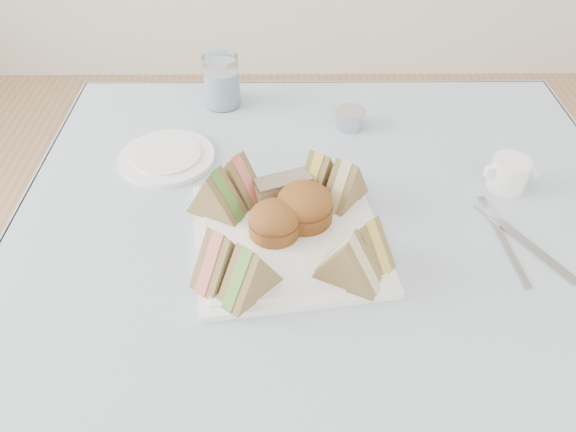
{
  "coord_description": "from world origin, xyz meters",
  "views": [
    {
      "loc": [
        -0.07,
        -0.62,
        1.35
      ],
      "look_at": [
        -0.07,
        0.0,
        0.8
      ],
      "focal_mm": 35.0,
      "sensor_mm": 36.0,
      "label": 1
    }
  ],
  "objects_px": {
    "water_glass": "(222,81)",
    "creamer_jug": "(509,174)",
    "table": "(321,378)",
    "serving_plate": "(288,237)"
  },
  "relations": [
    {
      "from": "water_glass",
      "to": "creamer_jug",
      "type": "height_order",
      "value": "water_glass"
    },
    {
      "from": "table",
      "to": "serving_plate",
      "type": "height_order",
      "value": "serving_plate"
    },
    {
      "from": "table",
      "to": "creamer_jug",
      "type": "bearing_deg",
      "value": 23.32
    },
    {
      "from": "serving_plate",
      "to": "water_glass",
      "type": "xyz_separation_m",
      "value": [
        -0.13,
        0.41,
        0.05
      ]
    },
    {
      "from": "table",
      "to": "water_glass",
      "type": "xyz_separation_m",
      "value": [
        -0.2,
        0.41,
        0.43
      ]
    },
    {
      "from": "serving_plate",
      "to": "creamer_jug",
      "type": "bearing_deg",
      "value": 10.93
    },
    {
      "from": "serving_plate",
      "to": "creamer_jug",
      "type": "distance_m",
      "value": 0.4
    },
    {
      "from": "table",
      "to": "water_glass",
      "type": "distance_m",
      "value": 0.63
    },
    {
      "from": "water_glass",
      "to": "serving_plate",
      "type": "bearing_deg",
      "value": -72.27
    },
    {
      "from": "table",
      "to": "water_glass",
      "type": "relative_size",
      "value": 8.51
    }
  ]
}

